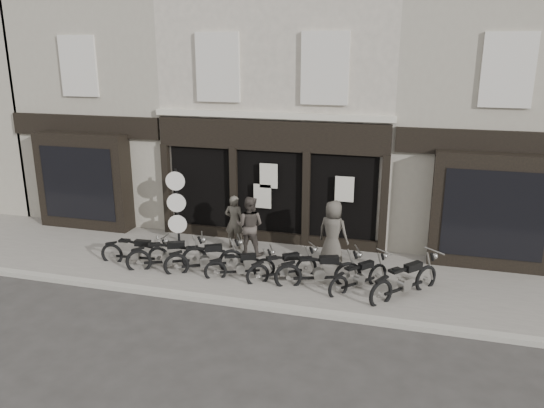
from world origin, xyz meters
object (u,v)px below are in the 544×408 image
(motorcycle_3, at_px, (241,268))
(man_left, at_px, (234,222))
(man_centre, at_px, (250,226))
(motorcycle_5, at_px, (319,273))
(motorcycle_6, at_px, (359,279))
(motorcycle_7, at_px, (405,283))
(man_right, at_px, (333,232))
(motorcycle_1, at_px, (168,258))
(motorcycle_0, at_px, (136,254))
(motorcycle_2, at_px, (205,261))
(motorcycle_4, at_px, (283,269))
(advert_sign_post, at_px, (177,209))

(motorcycle_3, bearing_deg, man_left, 90.33)
(man_centre, bearing_deg, motorcycle_3, 100.39)
(motorcycle_3, distance_m, motorcycle_5, 2.10)
(motorcycle_6, xyz_separation_m, motorcycle_7, (1.12, -0.10, 0.06))
(man_right, bearing_deg, motorcycle_1, 37.26)
(motorcycle_0, bearing_deg, motorcycle_2, -5.27)
(man_right, bearing_deg, motorcycle_4, 70.43)
(man_centre, height_order, man_right, man_right)
(man_left, xyz_separation_m, man_right, (3.04, -0.34, 0.08))
(motorcycle_2, xyz_separation_m, advert_sign_post, (-1.71, 1.95, 0.78))
(motorcycle_0, xyz_separation_m, man_left, (2.27, 1.90, 0.55))
(motorcycle_6, bearing_deg, motorcycle_7, -54.96)
(motorcycle_5, xyz_separation_m, motorcycle_6, (1.01, 0.08, -0.06))
(motorcycle_3, distance_m, man_centre, 1.73)
(motorcycle_2, height_order, motorcycle_7, motorcycle_7)
(motorcycle_2, relative_size, motorcycle_5, 0.92)
(motorcycle_3, height_order, man_right, man_right)
(motorcycle_1, distance_m, advert_sign_post, 2.27)
(motorcycle_6, bearing_deg, motorcycle_1, 131.72)
(motorcycle_7, height_order, man_right, man_right)
(motorcycle_3, distance_m, man_left, 2.23)
(motorcycle_4, relative_size, motorcycle_6, 1.06)
(motorcycle_4, distance_m, man_left, 2.74)
(motorcycle_1, height_order, motorcycle_4, motorcycle_1)
(motorcycle_4, distance_m, motorcycle_5, 0.99)
(man_centre, xyz_separation_m, advert_sign_post, (-2.50, 0.44, 0.19))
(man_left, xyz_separation_m, man_centre, (0.61, -0.38, 0.06))
(motorcycle_6, distance_m, man_right, 1.88)
(motorcycle_5, relative_size, motorcycle_6, 1.32)
(man_right, bearing_deg, motorcycle_7, 158.50)
(motorcycle_2, bearing_deg, man_centre, 34.76)
(motorcycle_1, bearing_deg, motorcycle_7, -23.43)
(motorcycle_1, xyz_separation_m, advert_sign_post, (-0.65, 2.03, 0.77))
(motorcycle_3, xyz_separation_m, man_right, (2.17, 1.63, 0.66))
(motorcycle_6, relative_size, man_centre, 0.93)
(motorcycle_0, relative_size, motorcycle_4, 1.20)
(motorcycle_4, xyz_separation_m, motorcycle_5, (0.98, -0.12, 0.05))
(motorcycle_4, xyz_separation_m, motorcycle_7, (3.11, -0.14, 0.05))
(motorcycle_0, distance_m, motorcycle_3, 3.13)
(motorcycle_0, xyz_separation_m, man_centre, (2.87, 1.52, 0.61))
(motorcycle_2, bearing_deg, motorcycle_0, 152.26)
(motorcycle_2, height_order, advert_sign_post, advert_sign_post)
(motorcycle_5, bearing_deg, motorcycle_6, -15.90)
(man_centre, relative_size, man_right, 0.97)
(motorcycle_7, xyz_separation_m, man_centre, (-4.49, 1.56, 0.56))
(motorcycle_1, relative_size, advert_sign_post, 0.85)
(motorcycle_2, height_order, motorcycle_4, motorcycle_2)
(motorcycle_3, xyz_separation_m, motorcycle_5, (2.10, 0.05, 0.07))
(motorcycle_1, height_order, motorcycle_6, motorcycle_1)
(motorcycle_4, xyz_separation_m, man_centre, (-1.38, 1.42, 0.62))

